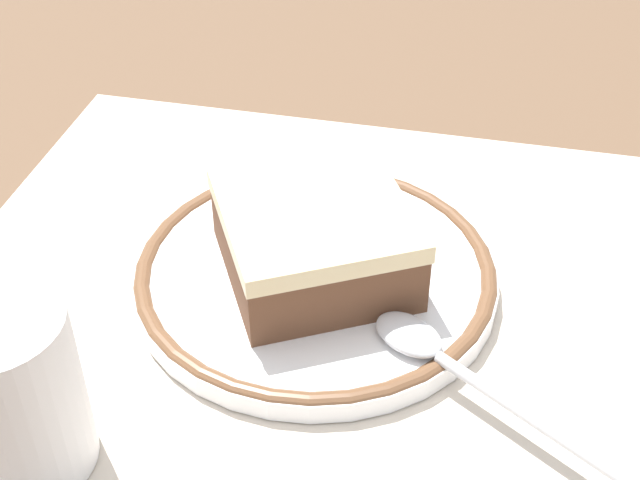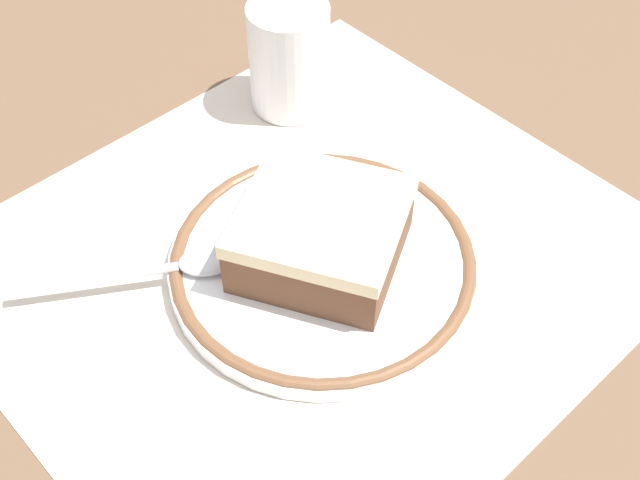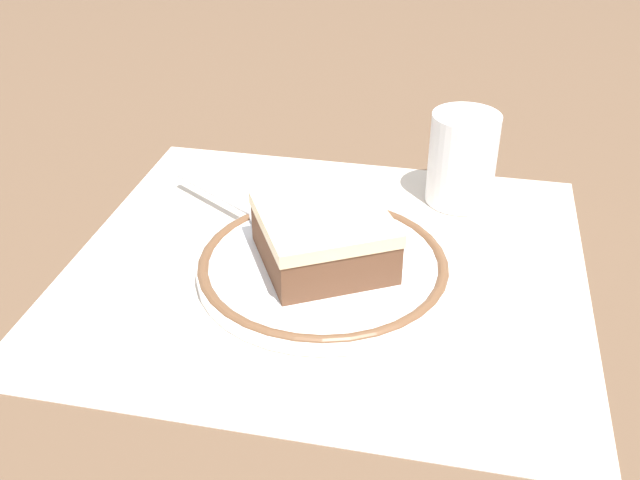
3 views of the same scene
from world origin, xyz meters
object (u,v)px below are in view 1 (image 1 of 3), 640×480
(plate, at_px, (320,274))
(spoon, at_px, (443,358))
(cake_slice, at_px, (307,237))
(cup, at_px, (14,403))

(plate, distance_m, spoon, 0.09)
(plate, xyz_separation_m, spoon, (-0.07, 0.06, 0.01))
(plate, distance_m, cake_slice, 0.03)
(cake_slice, distance_m, spoon, 0.10)
(spoon, distance_m, cup, 0.20)
(cup, bearing_deg, spoon, -153.74)
(spoon, xyz_separation_m, cup, (0.18, 0.09, 0.02))
(plate, bearing_deg, cup, 54.64)
(cake_slice, relative_size, cup, 1.56)
(plate, relative_size, spoon, 1.55)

